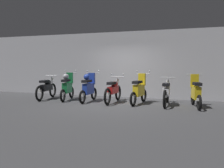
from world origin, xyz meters
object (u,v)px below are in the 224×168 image
object	(u,v)px
motorbike_slot_2	(89,88)
motorbike_slot_5	(166,92)
motorbike_slot_3	(113,90)
motorbike_slot_4	(139,90)
motorbike_slot_0	(47,88)
motorbike_slot_6	(196,93)
motorbike_slot_1	(67,87)

from	to	relation	value
motorbike_slot_2	motorbike_slot_5	xyz separation A→B (m)	(3.13, 0.13, -0.08)
motorbike_slot_3	motorbike_slot_4	size ratio (longest dim) A/B	1.16
motorbike_slot_0	motorbike_slot_2	distance (m)	2.10
motorbike_slot_4	motorbike_slot_6	world-z (taller)	motorbike_slot_4
motorbike_slot_4	motorbike_slot_3	bearing A→B (deg)	-178.58
motorbike_slot_6	motorbike_slot_3	bearing A→B (deg)	178.50
motorbike_slot_5	motorbike_slot_3	bearing A→B (deg)	-179.09
motorbike_slot_1	motorbike_slot_6	xyz separation A→B (m)	(5.22, -0.08, -0.04)
motorbike_slot_2	motorbike_slot_4	size ratio (longest dim) A/B	1.00
motorbike_slot_2	motorbike_slot_6	xyz separation A→B (m)	(4.17, 0.02, -0.04)
motorbike_slot_4	motorbike_slot_0	bearing A→B (deg)	-179.51
motorbike_slot_1	motorbike_slot_4	xyz separation A→B (m)	(3.15, 0.02, -0.04)
motorbike_slot_0	motorbike_slot_3	bearing A→B (deg)	0.18
motorbike_slot_3	motorbike_slot_4	bearing A→B (deg)	1.42
motorbike_slot_4	motorbike_slot_6	size ratio (longest dim) A/B	1.00
motorbike_slot_0	motorbike_slot_6	xyz separation A→B (m)	(6.27, -0.07, 0.03)
motorbike_slot_3	motorbike_slot_5	world-z (taller)	motorbike_slot_3
motorbike_slot_2	motorbike_slot_4	world-z (taller)	same
motorbike_slot_4	motorbike_slot_2	bearing A→B (deg)	-176.61
motorbike_slot_5	motorbike_slot_6	xyz separation A→B (m)	(1.04, -0.12, 0.03)
motorbike_slot_2	motorbike_slot_1	bearing A→B (deg)	174.55
motorbike_slot_6	motorbike_slot_0	bearing A→B (deg)	179.34
motorbike_slot_1	motorbike_slot_4	size ratio (longest dim) A/B	0.99
motorbike_slot_2	motorbike_slot_3	xyz separation A→B (m)	(1.05, 0.10, -0.08)
motorbike_slot_3	motorbike_slot_6	xyz separation A→B (m)	(3.13, -0.08, 0.03)
motorbike_slot_3	motorbike_slot_6	distance (m)	3.13
motorbike_slot_6	motorbike_slot_4	bearing A→B (deg)	177.03
motorbike_slot_4	motorbike_slot_6	distance (m)	2.08
motorbike_slot_1	motorbike_slot_2	bearing A→B (deg)	-5.45
motorbike_slot_1	motorbike_slot_5	world-z (taller)	motorbike_slot_1
motorbike_slot_5	motorbike_slot_6	world-z (taller)	motorbike_slot_6
motorbike_slot_0	motorbike_slot_6	world-z (taller)	motorbike_slot_6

